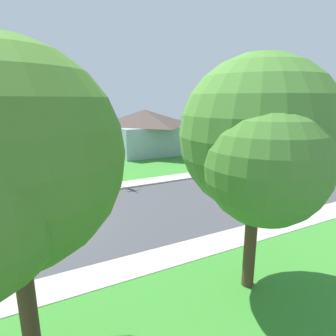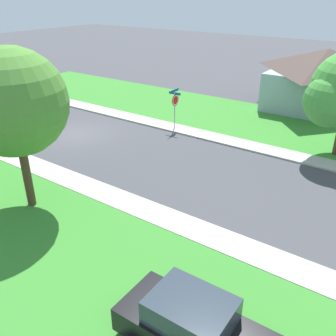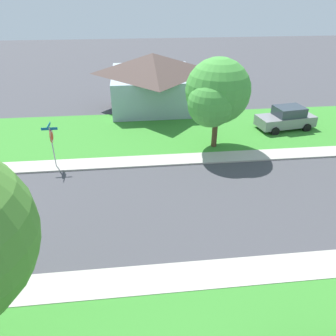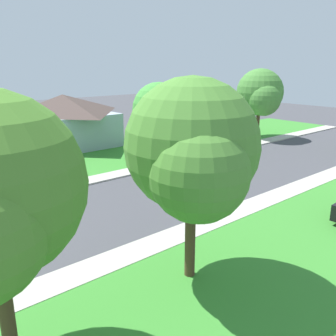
% 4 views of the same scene
% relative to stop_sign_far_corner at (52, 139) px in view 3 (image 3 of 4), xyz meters
% --- Properties ---
extents(sidewalk_east, '(1.40, 56.00, 0.10)m').
position_rel_stop_sign_far_corner_xyz_m(sidewalk_east, '(9.31, 7.17, -1.84)').
color(sidewalk_east, '#ADA89E').
rests_on(sidewalk_east, ground).
extents(sidewalk_west, '(1.40, 56.00, 0.10)m').
position_rel_stop_sign_far_corner_xyz_m(sidewalk_west, '(-0.09, 7.17, -1.84)').
color(sidewalk_west, '#ADA89E').
rests_on(sidewalk_west, ground).
extents(lawn_west, '(8.00, 56.00, 0.08)m').
position_rel_stop_sign_far_corner_xyz_m(lawn_west, '(-4.79, 7.17, -1.85)').
color(lawn_west, '#38842D').
rests_on(lawn_west, ground).
extents(stop_sign_far_corner, '(0.92, 0.92, 2.77)m').
position_rel_stop_sign_far_corner_xyz_m(stop_sign_far_corner, '(0.00, 0.00, 0.00)').
color(stop_sign_far_corner, '#9E9EA3').
rests_on(stop_sign_far_corner, ground).
extents(car_grey_near_corner, '(2.51, 4.52, 1.76)m').
position_rel_stop_sign_far_corner_xyz_m(car_grey_near_corner, '(-4.27, 16.26, -1.01)').
color(car_grey_near_corner, gray).
rests_on(car_grey_near_corner, ground).
extents(tree_sidewalk_near, '(4.41, 4.10, 5.93)m').
position_rel_stop_sign_far_corner_xyz_m(tree_sidewalk_near, '(-1.51, 9.95, 1.85)').
color(tree_sidewalk_near, '#4C3823').
rests_on(tree_sidewalk_near, ground).
extents(house_left_setback, '(9.07, 7.89, 4.60)m').
position_rel_stop_sign_far_corner_xyz_m(house_left_setback, '(-11.18, 6.66, 0.49)').
color(house_left_setback, '#93A3B2').
rests_on(house_left_setback, ground).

